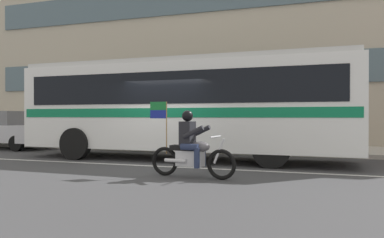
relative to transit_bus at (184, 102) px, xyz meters
The scene contains 8 objects.
ground_plane 2.24m from the transit_bus, 100.48° to the right, with size 60.00×60.00×0.00m, color #3D3D3F.
sidewalk_curb 4.31m from the transit_bus, 93.23° to the left, with size 28.00×3.80×0.15m, color #B7B2A8.
lane_center_stripe 2.61m from the transit_bus, 97.01° to the right, with size 26.60×0.14×0.01m, color silver.
office_building_facade 6.98m from the transit_bus, 92.04° to the left, with size 28.00×0.89×10.19m.
transit_bus is the anchor object (origin of this frame).
motorcycle_with_rider 3.82m from the transit_bus, 67.53° to the right, with size 2.19×0.66×1.78m.
parked_hatchback_downstreet 9.03m from the transit_bus, behind, with size 4.63×2.00×1.64m.
fire_hydrant 4.95m from the transit_bus, 144.65° to the left, with size 0.22×0.30×0.75m.
Camera 1 is at (4.39, -10.42, 1.43)m, focal length 35.20 mm.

